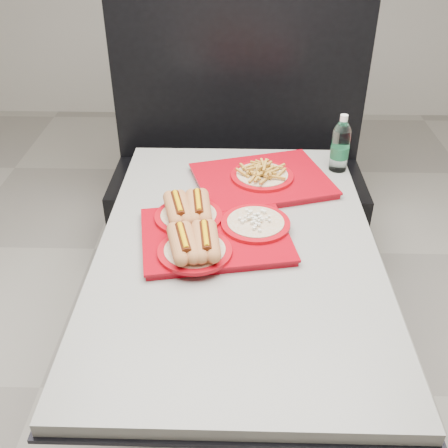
{
  "coord_description": "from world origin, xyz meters",
  "views": [
    {
      "loc": [
        -0.01,
        -1.39,
        1.75
      ],
      "look_at": [
        -0.04,
        -0.02,
        0.83
      ],
      "focal_mm": 42.0,
      "sensor_mm": 36.0,
      "label": 1
    }
  ],
  "objects_px": {
    "booth_bench": "(238,176)",
    "water_bottle": "(340,146)",
    "diner_table": "(237,281)",
    "tray_far": "(262,177)",
    "tray_near": "(209,230)"
  },
  "relations": [
    {
      "from": "tray_far",
      "to": "tray_near",
      "type": "bearing_deg",
      "value": -116.16
    },
    {
      "from": "booth_bench",
      "to": "tray_far",
      "type": "bearing_deg",
      "value": -82.53
    },
    {
      "from": "diner_table",
      "to": "booth_bench",
      "type": "relative_size",
      "value": 1.05
    },
    {
      "from": "booth_bench",
      "to": "water_bottle",
      "type": "height_order",
      "value": "booth_bench"
    },
    {
      "from": "booth_bench",
      "to": "tray_near",
      "type": "xyz_separation_m",
      "value": [
        -0.09,
        -1.08,
        0.39
      ]
    },
    {
      "from": "booth_bench",
      "to": "water_bottle",
      "type": "distance_m",
      "value": 0.83
    },
    {
      "from": "booth_bench",
      "to": "water_bottle",
      "type": "bearing_deg",
      "value": -54.78
    },
    {
      "from": "tray_near",
      "to": "tray_far",
      "type": "xyz_separation_m",
      "value": [
        0.19,
        0.38,
        -0.01
      ]
    },
    {
      "from": "diner_table",
      "to": "tray_far",
      "type": "distance_m",
      "value": 0.44
    },
    {
      "from": "tray_far",
      "to": "water_bottle",
      "type": "bearing_deg",
      "value": 22.76
    },
    {
      "from": "tray_near",
      "to": "water_bottle",
      "type": "relative_size",
      "value": 2.28
    },
    {
      "from": "diner_table",
      "to": "tray_far",
      "type": "xyz_separation_m",
      "value": [
        0.09,
        0.39,
        0.19
      ]
    },
    {
      "from": "tray_near",
      "to": "tray_far",
      "type": "distance_m",
      "value": 0.42
    },
    {
      "from": "diner_table",
      "to": "water_bottle",
      "type": "relative_size",
      "value": 6.08
    },
    {
      "from": "diner_table",
      "to": "booth_bench",
      "type": "xyz_separation_m",
      "value": [
        0.0,
        1.09,
        -0.18
      ]
    }
  ]
}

